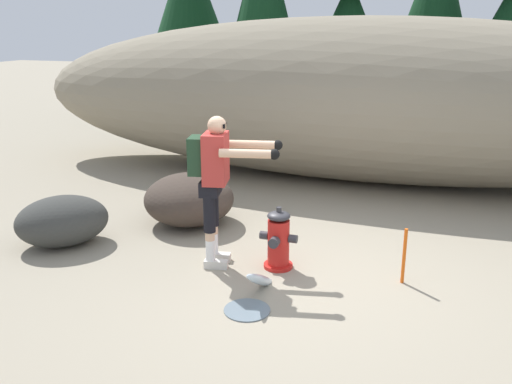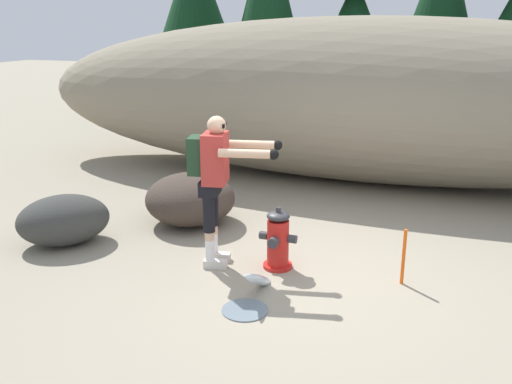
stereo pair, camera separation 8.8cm
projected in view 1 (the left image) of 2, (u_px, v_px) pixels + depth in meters
ground_plane at (298, 278)px, 5.93m from camera, size 56.00×56.00×0.04m
dirt_embankment at (363, 100)px, 9.28m from camera, size 12.22×3.20×2.71m
fire_hydrant at (278, 240)px, 6.04m from camera, size 0.42×0.37×0.70m
hydrant_water_jet at (259, 286)px, 5.49m from camera, size 0.44×1.10×0.57m
utility_worker at (216, 173)px, 5.90m from camera, size 1.03×0.65×1.67m
boulder_large at (62, 221)px, 6.68m from camera, size 1.37×1.36×0.61m
boulder_mid at (189, 199)px, 7.38m from camera, size 1.68×1.68×0.68m
pine_tree_center at (350, 7)px, 13.56m from camera, size 1.99×1.99×5.15m
survey_stake at (404, 256)px, 5.68m from camera, size 0.04×0.04×0.60m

